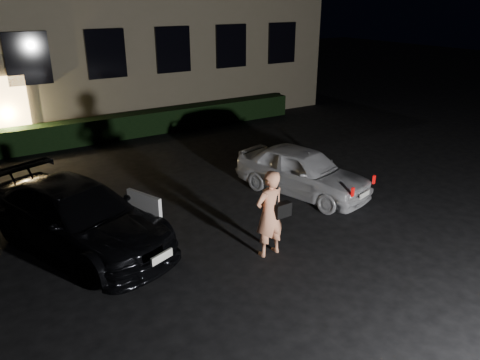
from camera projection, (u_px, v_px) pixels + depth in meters
ground at (296, 267)px, 9.07m from camera, size 80.00×80.00×0.00m
hedge at (117, 127)px, 17.17m from camera, size 15.00×0.70×0.85m
sedan at (79, 217)px, 9.62m from camera, size 3.42×5.03×1.35m
hatch at (302, 171)px, 12.27m from camera, size 2.45×3.98×1.26m
man at (270, 213)px, 9.22m from camera, size 0.76×0.47×1.81m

